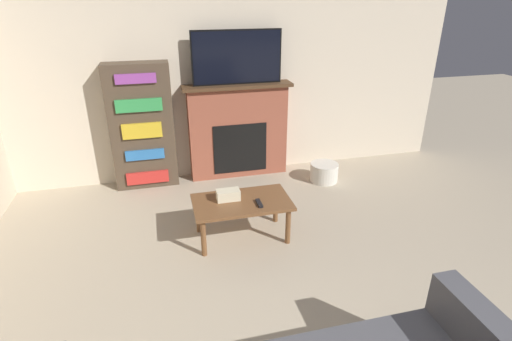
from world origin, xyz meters
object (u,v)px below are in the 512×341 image
(fireplace, at_px, (238,130))
(storage_basket, at_px, (324,172))
(bookshelf, at_px, (142,127))
(coffee_table, at_px, (242,206))
(tv, at_px, (237,57))

(fireplace, relative_size, storage_basket, 3.82)
(bookshelf, relative_size, storage_basket, 4.27)
(coffee_table, height_order, bookshelf, bookshelf)
(fireplace, relative_size, tv, 1.25)
(fireplace, xyz_separation_m, coffee_table, (-0.28, -1.47, -0.25))
(coffee_table, bearing_deg, fireplace, 79.33)
(coffee_table, relative_size, storage_basket, 2.64)
(coffee_table, xyz_separation_m, bookshelf, (-0.89, 1.45, 0.40))
(coffee_table, distance_m, bookshelf, 1.74)
(tv, distance_m, storage_basket, 1.78)
(storage_basket, bearing_deg, tv, 155.45)
(tv, height_order, storage_basket, tv)
(fireplace, xyz_separation_m, storage_basket, (1.01, -0.48, -0.48))
(fireplace, bearing_deg, bookshelf, -178.91)
(tv, xyz_separation_m, bookshelf, (-1.16, -0.00, -0.76))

